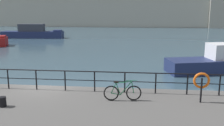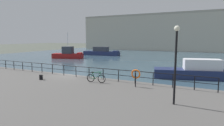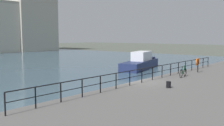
{
  "view_description": "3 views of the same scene",
  "coord_description": "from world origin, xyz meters",
  "px_view_note": "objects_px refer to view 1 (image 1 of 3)",
  "views": [
    {
      "loc": [
        5.09,
        -13.67,
        5.03
      ],
      "look_at": [
        3.46,
        1.99,
        1.66
      ],
      "focal_mm": 42.4,
      "sensor_mm": 36.0,
      "label": 1
    },
    {
      "loc": [
        12.9,
        -15.84,
        4.57
      ],
      "look_at": [
        2.26,
        5.32,
        1.45
      ],
      "focal_mm": 30.59,
      "sensor_mm": 36.0,
      "label": 2
    },
    {
      "loc": [
        -16.79,
        -11.54,
        4.21
      ],
      "look_at": [
        1.66,
        3.78,
        1.77
      ],
      "focal_mm": 42.06,
      "sensor_mm": 36.0,
      "label": 3
    }
  ],
  "objects_px": {
    "moored_small_launch": "(33,33)",
    "life_ring_stand": "(202,82)",
    "harbor_building": "(143,0)",
    "parked_bicycle": "(122,92)",
    "mooring_bollard": "(3,102)"
  },
  "relations": [
    {
      "from": "mooring_bollard",
      "to": "life_ring_stand",
      "type": "distance_m",
      "value": 8.91
    },
    {
      "from": "harbor_building",
      "to": "parked_bicycle",
      "type": "xyz_separation_m",
      "value": [
        -1.36,
        -61.0,
        -5.6
      ]
    },
    {
      "from": "parked_bicycle",
      "to": "life_ring_stand",
      "type": "bearing_deg",
      "value": -4.06
    },
    {
      "from": "parked_bicycle",
      "to": "harbor_building",
      "type": "bearing_deg",
      "value": 81.98
    },
    {
      "from": "harbor_building",
      "to": "parked_bicycle",
      "type": "height_order",
      "value": "harbor_building"
    },
    {
      "from": "harbor_building",
      "to": "mooring_bollard",
      "type": "height_order",
      "value": "harbor_building"
    },
    {
      "from": "harbor_building",
      "to": "parked_bicycle",
      "type": "distance_m",
      "value": 61.27
    },
    {
      "from": "parked_bicycle",
      "to": "mooring_bollard",
      "type": "distance_m",
      "value": 5.34
    },
    {
      "from": "harbor_building",
      "to": "mooring_bollard",
      "type": "relative_size",
      "value": 151.71
    },
    {
      "from": "mooring_bollard",
      "to": "parked_bicycle",
      "type": "bearing_deg",
      "value": 14.33
    },
    {
      "from": "moored_small_launch",
      "to": "parked_bicycle",
      "type": "xyz_separation_m",
      "value": [
        16.56,
        -29.76,
        0.28
      ]
    },
    {
      "from": "harbor_building",
      "to": "moored_small_launch",
      "type": "distance_m",
      "value": 36.49
    },
    {
      "from": "mooring_bollard",
      "to": "life_ring_stand",
      "type": "bearing_deg",
      "value": 9.66
    },
    {
      "from": "harbor_building",
      "to": "moored_small_launch",
      "type": "relative_size",
      "value": 6.69
    },
    {
      "from": "moored_small_launch",
      "to": "life_ring_stand",
      "type": "relative_size",
      "value": 7.14
    }
  ]
}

